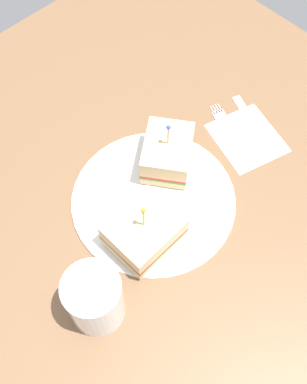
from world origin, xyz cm
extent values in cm
cube|color=brown|center=(0.00, 0.00, -1.00)|extent=(97.02, 97.02, 2.00)
cylinder|color=white|center=(0.00, 0.00, 0.41)|extent=(26.18, 26.18, 0.83)
cube|color=beige|center=(-5.74, -3.94, 1.46)|extent=(10.37, 8.74, 1.27)
cube|color=#478438|center=(-5.74, -3.94, 2.29)|extent=(10.37, 8.74, 0.40)
cube|color=red|center=(-5.74, -3.94, 2.74)|extent=(10.37, 8.74, 0.50)
cube|color=#E0B784|center=(-5.74, -3.94, 3.64)|extent=(10.37, 8.74, 1.28)
cube|color=beige|center=(-5.74, -3.94, 4.91)|extent=(10.37, 8.74, 1.27)
cylinder|color=tan|center=(-5.74, -3.94, 7.42)|extent=(0.30, 0.30, 5.02)
sphere|color=orange|center=(-5.74, -3.94, 9.93)|extent=(0.70, 0.70, 0.70)
cube|color=beige|center=(6.30, 3.33, 1.54)|extent=(12.07, 11.62, 1.41)
cube|color=#478438|center=(6.30, 3.33, 2.44)|extent=(12.07, 11.62, 0.40)
cube|color=red|center=(6.30, 3.33, 2.89)|extent=(12.07, 11.62, 0.50)
cube|color=#E0B784|center=(6.30, 3.33, 4.02)|extent=(12.07, 11.62, 1.75)
cube|color=beige|center=(6.30, 3.33, 5.60)|extent=(12.07, 11.62, 1.41)
cylinder|color=tan|center=(6.30, 3.33, 7.97)|extent=(0.30, 0.30, 4.74)
sphere|color=blue|center=(6.30, 3.33, 10.34)|extent=(0.70, 0.70, 0.70)
cylinder|color=#B74C33|center=(-17.77, -7.18, 3.23)|extent=(6.84, 6.84, 6.46)
cylinder|color=white|center=(-17.77, -7.18, 5.05)|extent=(7.78, 7.78, 10.10)
cube|color=white|center=(20.16, -2.42, 0.07)|extent=(13.31, 14.09, 0.15)
cube|color=silver|center=(18.13, -1.40, 0.18)|extent=(3.18, 6.65, 0.35)
cube|color=silver|center=(20.12, 3.48, 0.18)|extent=(3.40, 4.17, 0.35)
cube|color=silver|center=(21.65, 5.23, 0.18)|extent=(0.92, 1.92, 0.35)
cube|color=silver|center=(21.19, 5.42, 0.18)|extent=(0.92, 1.92, 0.35)
cube|color=silver|center=(20.73, 5.61, 0.18)|extent=(0.92, 1.92, 0.35)
cube|color=silver|center=(20.26, 5.80, 0.18)|extent=(0.92, 1.92, 0.35)
cube|color=silver|center=(22.19, -3.44, 0.18)|extent=(3.56, 7.47, 0.35)
cube|color=silver|center=(24.38, 1.84, 0.18)|extent=(4.07, 7.04, 0.24)
camera|label=1|loc=(-24.67, -25.58, 66.46)|focal=44.05mm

